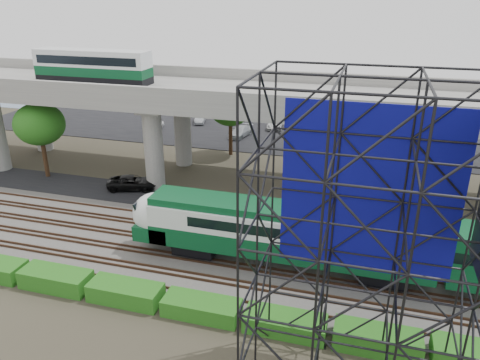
% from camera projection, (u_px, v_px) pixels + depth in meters
% --- Properties ---
extents(ground, '(140.00, 140.00, 0.00)m').
position_uv_depth(ground, '(210.00, 273.00, 31.83)').
color(ground, '#474233').
rests_on(ground, ground).
extents(ballast_bed, '(90.00, 12.00, 0.20)m').
position_uv_depth(ballast_bed, '(220.00, 257.00, 33.57)').
color(ballast_bed, slate).
rests_on(ballast_bed, ground).
extents(service_road, '(90.00, 5.00, 0.08)m').
position_uv_depth(service_road, '(250.00, 208.00, 41.15)').
color(service_road, black).
rests_on(service_road, ground).
extents(parking_lot, '(90.00, 18.00, 0.08)m').
position_uv_depth(parking_lot, '(296.00, 135.00, 62.04)').
color(parking_lot, black).
rests_on(parking_lot, ground).
extents(harbor_water, '(140.00, 40.00, 0.03)m').
position_uv_depth(harbor_water, '(318.00, 100.00, 81.60)').
color(harbor_water, '#4B627B').
rests_on(harbor_water, ground).
extents(rail_tracks, '(90.00, 9.52, 0.16)m').
position_uv_depth(rail_tracks, '(220.00, 255.00, 33.50)').
color(rail_tracks, '#472D1E').
rests_on(rail_tracks, ballast_bed).
extents(commuter_train, '(29.30, 3.06, 4.30)m').
position_uv_depth(commuter_train, '(318.00, 236.00, 30.74)').
color(commuter_train, black).
rests_on(commuter_train, rail_tracks).
extents(overpass, '(80.00, 12.00, 12.40)m').
position_uv_depth(overpass, '(253.00, 102.00, 43.28)').
color(overpass, '#9E9B93').
rests_on(overpass, ground).
extents(scaffold_tower, '(9.36, 6.36, 15.00)m').
position_uv_depth(scaffold_tower, '(362.00, 261.00, 19.39)').
color(scaffold_tower, black).
rests_on(scaffold_tower, ground).
extents(hedge_strip, '(34.60, 1.80, 1.20)m').
position_uv_depth(hedge_strip, '(202.00, 307.00, 27.54)').
color(hedge_strip, '#1A5D15').
rests_on(hedge_strip, ground).
extents(trees, '(40.94, 16.94, 7.69)m').
position_uv_depth(trees, '(219.00, 127.00, 45.30)').
color(trees, '#382314').
rests_on(trees, ground).
extents(suv, '(5.14, 3.49, 1.31)m').
position_uv_depth(suv, '(132.00, 183.00, 44.81)').
color(suv, black).
rests_on(suv, service_road).
extents(parked_cars, '(38.30, 9.66, 1.28)m').
position_uv_depth(parked_cars, '(307.00, 131.00, 61.08)').
color(parked_cars, white).
rests_on(parked_cars, parking_lot).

